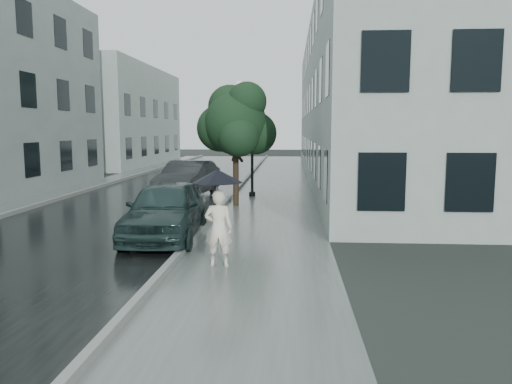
# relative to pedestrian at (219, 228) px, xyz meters

# --- Properties ---
(ground) EXTENTS (120.00, 120.00, 0.00)m
(ground) POSITION_rel_pedestrian_xyz_m (0.55, 1.00, -0.84)
(ground) COLOR black
(ground) RESTS_ON ground
(sidewalk) EXTENTS (3.50, 60.00, 0.01)m
(sidewalk) POSITION_rel_pedestrian_xyz_m (0.80, 13.00, -0.83)
(sidewalk) COLOR slate
(sidewalk) RESTS_ON ground
(kerb_near) EXTENTS (0.15, 60.00, 0.15)m
(kerb_near) POSITION_rel_pedestrian_xyz_m (-1.02, 13.00, -0.76)
(kerb_near) COLOR slate
(kerb_near) RESTS_ON ground
(asphalt_road) EXTENTS (6.85, 60.00, 0.00)m
(asphalt_road) POSITION_rel_pedestrian_xyz_m (-4.52, 13.00, -0.83)
(asphalt_road) COLOR black
(asphalt_road) RESTS_ON ground
(kerb_far) EXTENTS (0.15, 60.00, 0.15)m
(kerb_far) POSITION_rel_pedestrian_xyz_m (-8.02, 13.00, -0.76)
(kerb_far) COLOR slate
(kerb_far) RESTS_ON ground
(sidewalk_far) EXTENTS (1.70, 60.00, 0.01)m
(sidewalk_far) POSITION_rel_pedestrian_xyz_m (-8.95, 13.00, -0.83)
(sidewalk_far) COLOR #4C5451
(sidewalk_far) RESTS_ON ground
(building_near) EXTENTS (7.02, 36.00, 9.00)m
(building_near) POSITION_rel_pedestrian_xyz_m (6.02, 20.50, 3.66)
(building_near) COLOR #95A29E
(building_near) RESTS_ON ground
(building_far_b) EXTENTS (7.02, 18.00, 8.00)m
(building_far_b) POSITION_rel_pedestrian_xyz_m (-13.22, 31.00, 3.16)
(building_far_b) COLOR #95A29E
(building_far_b) RESTS_ON ground
(pedestrian) EXTENTS (0.61, 0.40, 1.66)m
(pedestrian) POSITION_rel_pedestrian_xyz_m (0.00, 0.00, 0.00)
(pedestrian) COLOR silver
(pedestrian) RESTS_ON sidewalk
(umbrella) EXTENTS (1.40, 1.40, 1.21)m
(umbrella) POSITION_rel_pedestrian_xyz_m (-0.01, -0.00, 1.12)
(umbrella) COLOR black
(umbrella) RESTS_ON ground
(street_tree) EXTENTS (3.09, 2.81, 4.68)m
(street_tree) POSITION_rel_pedestrian_xyz_m (-0.56, 8.62, 2.34)
(street_tree) COLOR #332619
(street_tree) RESTS_ON ground
(lamp_post) EXTENTS (0.84, 0.41, 4.97)m
(lamp_post) POSITION_rel_pedestrian_xyz_m (-0.30, 11.25, 2.01)
(lamp_post) COLOR black
(lamp_post) RESTS_ON ground
(car_near) EXTENTS (2.05, 4.66, 1.56)m
(car_near) POSITION_rel_pedestrian_xyz_m (-1.82, 2.68, -0.05)
(car_near) COLOR #1C302F
(car_near) RESTS_ON ground
(car_far) EXTENTS (2.22, 4.89, 1.56)m
(car_far) POSITION_rel_pedestrian_xyz_m (-2.93, 10.88, -0.05)
(car_far) COLOR black
(car_far) RESTS_ON ground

